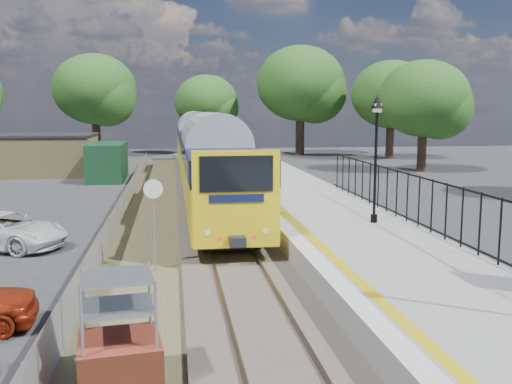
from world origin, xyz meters
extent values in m
plane|color=#2D2D30|center=(0.00, 0.00, 0.00)|extent=(120.00, 120.00, 0.00)
cube|color=#473F38|center=(0.00, 10.00, 0.10)|extent=(3.40, 80.00, 0.20)
cube|color=#4C472D|center=(-2.90, 8.00, 0.03)|extent=(2.60, 70.00, 0.06)
cube|color=brown|center=(-0.72, 10.00, 0.22)|extent=(0.07, 80.00, 0.14)
cube|color=brown|center=(0.72, 10.00, 0.22)|extent=(0.07, 80.00, 0.14)
cube|color=gray|center=(4.20, 8.00, 0.45)|extent=(5.00, 70.00, 0.90)
cube|color=silver|center=(1.95, 8.00, 0.91)|extent=(0.50, 70.00, 0.01)
cube|color=yellow|center=(2.45, 8.00, 0.91)|extent=(0.30, 70.00, 0.01)
cylinder|color=black|center=(5.30, 6.00, 1.05)|extent=(0.24, 0.24, 0.30)
cylinder|color=black|center=(5.30, 6.00, 2.90)|extent=(0.10, 0.10, 3.70)
cube|color=black|center=(5.30, 6.00, 4.85)|extent=(0.08, 0.08, 0.30)
cube|color=beige|center=(5.30, 6.00, 5.02)|extent=(0.26, 0.26, 0.30)
cone|color=black|center=(5.30, 6.00, 5.25)|extent=(0.44, 0.44, 0.50)
cube|color=black|center=(6.55, 2.50, 2.65)|extent=(0.05, 26.00, 0.05)
cube|color=tan|center=(-12.00, 32.00, 1.50)|extent=(8.00, 6.00, 3.00)
cube|color=black|center=(-12.00, 32.00, 3.05)|extent=(8.20, 6.20, 0.15)
cube|color=#14391C|center=(-6.50, 28.00, 1.30)|extent=(2.40, 6.00, 2.60)
cylinder|color=#332319|center=(-10.00, 50.00, 1.92)|extent=(0.88, 0.88, 3.85)
ellipsoid|color=#1D4416|center=(-10.00, 50.00, 7.15)|extent=(8.80, 8.80, 7.48)
cylinder|color=#332319|center=(2.00, 52.00, 1.57)|extent=(0.72, 0.72, 3.15)
ellipsoid|color=#1D4416|center=(2.00, 52.00, 5.85)|extent=(7.20, 7.20, 6.12)
cylinder|color=#332319|center=(12.00, 48.00, 2.10)|extent=(0.96, 0.96, 4.20)
ellipsoid|color=#1D4416|center=(12.00, 48.00, 7.80)|extent=(9.60, 9.60, 8.16)
cylinder|color=#332319|center=(20.00, 42.00, 1.75)|extent=(0.80, 0.80, 3.50)
ellipsoid|color=#1D4416|center=(20.00, 42.00, 6.50)|extent=(8.00, 8.00, 6.80)
cylinder|color=#332319|center=(18.00, 30.00, 1.57)|extent=(0.72, 0.72, 3.15)
ellipsoid|color=#1D4416|center=(18.00, 30.00, 5.85)|extent=(7.20, 7.20, 6.12)
cube|color=yellow|center=(0.00, 13.69, 1.69)|extent=(2.80, 20.00, 1.90)
cube|color=#10153B|center=(0.00, 13.69, 2.99)|extent=(2.82, 20.00, 0.90)
cube|color=black|center=(0.00, 13.69, 2.99)|extent=(2.82, 18.00, 0.70)
cube|color=black|center=(0.00, 13.69, 0.51)|extent=(2.00, 18.00, 0.45)
cube|color=yellow|center=(0.00, 34.29, 1.69)|extent=(2.80, 20.00, 1.90)
cube|color=#10153B|center=(0.00, 34.29, 2.99)|extent=(2.82, 20.00, 0.90)
cube|color=black|center=(0.00, 34.29, 2.99)|extent=(2.82, 18.00, 0.70)
cube|color=black|center=(0.00, 34.29, 0.51)|extent=(2.00, 18.00, 0.45)
cube|color=black|center=(0.00, 3.48, 3.04)|extent=(2.24, 0.04, 1.10)
cube|color=brown|center=(-2.87, -3.97, 0.53)|extent=(1.54, 1.54, 1.06)
cylinder|color=#999EA3|center=(-2.50, 3.70, 1.30)|extent=(0.06, 0.06, 2.61)
cylinder|color=silver|center=(-2.50, 3.65, 2.61)|extent=(0.58, 0.10, 0.58)
imported|color=white|center=(-8.00, 7.66, 0.65)|extent=(5.15, 3.84, 1.30)
camera|label=1|loc=(-1.89, -13.52, 4.96)|focal=40.00mm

